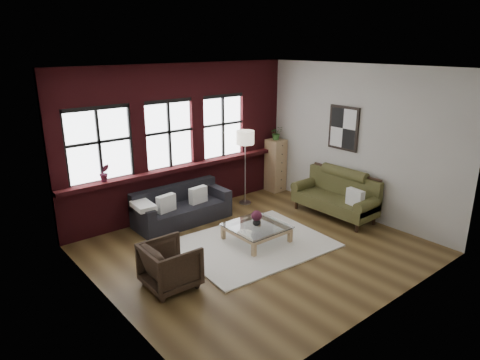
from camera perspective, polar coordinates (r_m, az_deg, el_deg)
floor at (r=7.91m, az=2.23°, el=-9.13°), size 5.50×5.50×0.00m
ceiling at (r=7.06m, az=2.55°, el=14.68°), size 5.50×5.50×0.00m
wall_back at (r=9.28m, az=-8.00°, el=5.31°), size 5.50×0.00×5.50m
wall_front at (r=5.81m, az=19.07°, el=-3.21°), size 5.50×0.00×5.50m
wall_left at (r=5.94m, az=-17.82°, el=-2.61°), size 0.00×5.00×5.00m
wall_right at (r=9.34m, az=15.12°, el=4.94°), size 0.00×5.00×5.00m
brick_backwall at (r=9.23m, az=-7.80°, el=5.25°), size 5.50×0.12×3.20m
sill_ledge at (r=9.30m, az=-7.36°, el=1.79°), size 5.50×0.30×0.08m
window_left at (r=8.43m, az=-18.32°, el=4.34°), size 1.38×0.10×1.50m
window_mid at (r=9.06m, az=-9.49°, el=5.90°), size 1.38×0.10×1.50m
window_right at (r=9.82m, az=-2.39°, el=7.05°), size 1.38×0.10×1.50m
wall_poster at (r=9.44m, az=13.65°, el=6.73°), size 0.05×0.74×0.94m
shag_rug at (r=8.06m, az=1.78°, el=-8.50°), size 2.81×2.28×0.03m
dark_sofa at (r=8.96m, az=-7.70°, el=-3.43°), size 2.00×0.81×0.73m
pillow_a at (r=8.61m, az=-9.82°, el=-3.08°), size 0.42×0.20×0.34m
pillow_b at (r=8.98m, az=-5.61°, el=-2.00°), size 0.41×0.17×0.34m
vintage_settee at (r=9.34m, az=12.48°, el=-1.87°), size 0.84×1.89×1.01m
pillow_settee at (r=8.93m, az=15.11°, el=-2.28°), size 0.18×0.39×0.34m
armchair at (r=6.72m, az=-9.28°, el=-11.17°), size 0.80×0.78×0.71m
coffee_table at (r=8.11m, az=2.20°, el=-7.16°), size 1.02×1.02×0.34m
vase at (r=8.01m, az=2.22°, el=-5.56°), size 0.18×0.18×0.16m
flowers at (r=7.96m, az=2.23°, el=-4.77°), size 0.20×0.20×0.20m
drawer_chest at (r=10.76m, az=4.75°, el=1.97°), size 0.40×0.40×1.31m
potted_plant_top at (r=10.56m, az=4.87°, el=6.26°), size 0.37×0.35×0.33m
floor_lamp at (r=9.75m, az=0.70°, el=2.04°), size 0.40×0.40×1.87m
sill_plant at (r=8.44m, az=-17.62°, el=0.92°), size 0.21×0.18×0.35m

